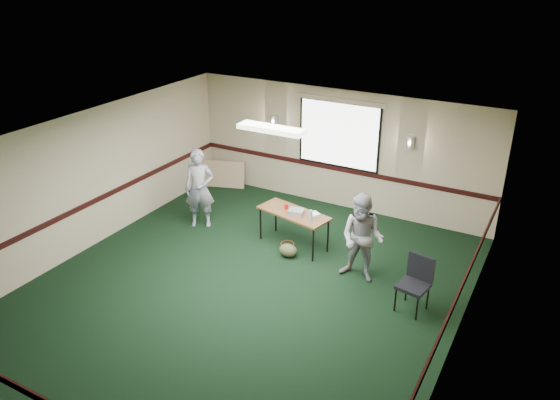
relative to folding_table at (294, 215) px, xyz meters
The scene contains 13 objects.
ground 1.95m from the folding_table, 90.48° to the right, with size 8.00×8.00×0.00m, color black.
room_shell 0.95m from the folding_table, 92.92° to the left, with size 8.00×8.02×8.00m.
folding_table is the anchor object (origin of this frame).
projector 0.14m from the folding_table, 34.47° to the right, with size 0.29×0.24×0.10m, color #93929A.
game_console 0.43m from the folding_table, 10.95° to the left, with size 0.19×0.15×0.05m, color white.
red_cup 0.23m from the folding_table, 163.18° to the left, with size 0.07×0.07×0.11m, color #AF190B.
water_bottle 0.51m from the folding_table, 20.76° to the right, with size 0.06×0.06×0.22m, color #7BA3CA.
duffel_bag 0.71m from the folding_table, 75.18° to the right, with size 0.36×0.27×0.26m, color #423F25.
cable_coil 0.68m from the folding_table, behind, with size 0.28×0.28×0.01m, color #B93E17.
folded_table 3.51m from the folding_table, 149.45° to the left, with size 1.29×0.06×0.66m, color tan.
conference_chair 2.85m from the folding_table, 18.28° to the right, with size 0.53×0.55×0.93m.
person_left 2.15m from the folding_table, behind, with size 0.62×0.41×1.70m, color #38457D.
person_right 1.69m from the folding_table, 17.14° to the right, with size 0.79×0.62×1.63m, color #7FA1C5.
Camera 1 is at (4.40, -6.68, 5.38)m, focal length 35.00 mm.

